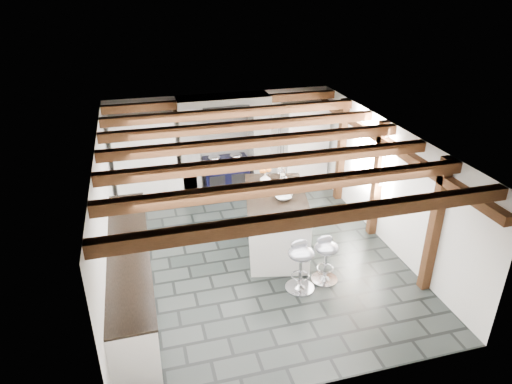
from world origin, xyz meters
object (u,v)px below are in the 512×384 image
object	(u,v)px
range_cooker	(226,175)
bar_stool_near	(326,254)
bar_stool_far	(301,260)
kitchen_island	(276,221)

from	to	relation	value
range_cooker	bar_stool_near	xyz separation A→B (m)	(0.91, -3.67, 0.04)
bar_stool_far	bar_stool_near	bearing A→B (deg)	5.70
range_cooker	kitchen_island	world-z (taller)	kitchen_island
kitchen_island	range_cooker	bearing A→B (deg)	112.96
range_cooker	bar_stool_near	distance (m)	3.78
range_cooker	bar_stool_near	bearing A→B (deg)	-76.03
bar_stool_near	range_cooker	bearing A→B (deg)	103.60
kitchen_island	bar_stool_far	distance (m)	1.36
kitchen_island	bar_stool_far	size ratio (longest dim) A/B	2.58
range_cooker	bar_stool_far	size ratio (longest dim) A/B	1.13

